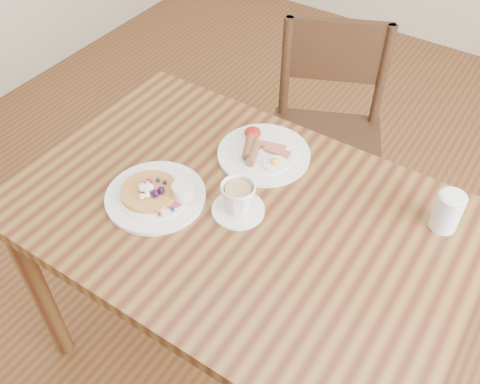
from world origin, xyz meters
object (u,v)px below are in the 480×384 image
Objects in this scene: dining_table at (240,235)px; pancake_plate at (157,194)px; teacup_saucer at (238,199)px; chair_far at (326,131)px; breakfast_plate at (263,152)px; water_glass at (448,212)px.

pancake_plate is (-0.21, -0.08, 0.11)m from dining_table.
dining_table is 8.57× the size of teacup_saucer.
pancake_plate is at bearing 56.47° from chair_far.
chair_far reaches higher than pancake_plate.
teacup_saucer is (0.08, -0.73, 0.30)m from chair_far.
breakfast_plate is at bearing 107.01° from dining_table.
chair_far is 0.79m from water_glass.
breakfast_plate is (-0.07, 0.22, 0.11)m from dining_table.
chair_far reaches higher than teacup_saucer.
pancake_plate is at bearing -158.22° from dining_table.
teacup_saucer is at bearing 21.37° from pancake_plate.
teacup_saucer is (0.06, -0.22, 0.03)m from breakfast_plate.
dining_table is 4.44× the size of breakfast_plate.
pancake_plate is at bearing -158.63° from teacup_saucer.
teacup_saucer is (0.21, 0.08, 0.03)m from pancake_plate.
breakfast_plate is 0.53m from water_glass.
chair_far is at bearing 91.92° from breakfast_plate.
pancake_plate is at bearing -115.24° from breakfast_plate.
water_glass reaches higher than teacup_saucer.
dining_table is 0.25m from breakfast_plate.
pancake_plate is 0.34m from breakfast_plate.
chair_far is at bearing 81.13° from pancake_plate.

